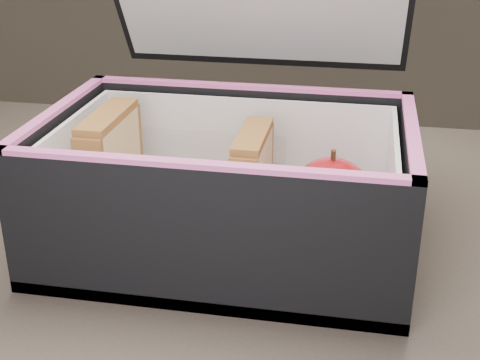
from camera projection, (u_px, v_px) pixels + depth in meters
The scene contains 8 objects.
kitchen_table at pixel (289, 347), 0.63m from camera, with size 1.20×0.80×0.75m.
lunch_bag at pixel (228, 176), 0.60m from camera, with size 0.32×0.32×0.30m.
plastic_tub at pixel (181, 191), 0.61m from camera, with size 0.18×0.13×0.07m, color white, non-canonical shape.
sandwich_left at pixel (111, 167), 0.62m from camera, with size 0.03×0.09×0.11m.
sandwich_right at pixel (252, 183), 0.60m from camera, with size 0.02×0.09×0.10m.
carrot_sticks at pixel (179, 215), 0.61m from camera, with size 0.05×0.12×0.03m.
paper_napkin at pixel (330, 231), 0.61m from camera, with size 0.07×0.07×0.01m, color white.
red_apple at pixel (331, 194), 0.60m from camera, with size 0.07×0.07×0.08m.
Camera 1 is at (0.05, -0.51, 1.06)m, focal length 50.00 mm.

